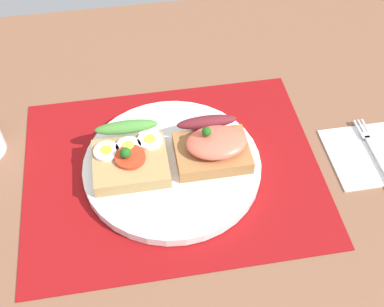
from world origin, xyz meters
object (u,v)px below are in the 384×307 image
(sandwich_salmon, at_px, (213,145))
(napkin, at_px, (369,154))
(plate, at_px, (172,166))
(sandwich_egg_tomato, at_px, (130,155))
(fork, at_px, (374,151))

(sandwich_salmon, relative_size, napkin, 0.87)
(plate, bearing_deg, napkin, -4.05)
(plate, relative_size, sandwich_salmon, 2.44)
(sandwich_egg_tomato, xyz_separation_m, fork, (0.37, -0.03, -0.03))
(plate, height_order, napkin, plate)
(plate, relative_size, sandwich_egg_tomato, 2.45)
(fork, bearing_deg, sandwich_salmon, 174.29)
(sandwich_salmon, bearing_deg, fork, -5.71)
(sandwich_egg_tomato, height_order, sandwich_salmon, sandwich_salmon)
(napkin, bearing_deg, fork, 13.56)
(sandwich_salmon, bearing_deg, napkin, -6.30)
(sandwich_salmon, xyz_separation_m, fork, (0.25, -0.02, -0.03))
(plate, xyz_separation_m, fork, (0.31, -0.02, -0.00))
(fork, bearing_deg, napkin, -166.44)
(sandwich_egg_tomato, relative_size, fork, 0.75)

